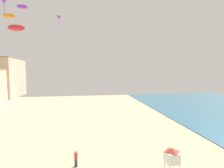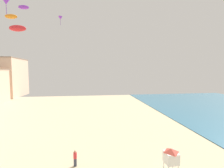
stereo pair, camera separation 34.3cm
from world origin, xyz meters
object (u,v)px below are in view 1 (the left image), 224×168
at_px(kite_flyer, 76,158).
at_px(kite_purple_parafoil, 22,7).
at_px(lifeguard_stand, 172,156).
at_px(kite_red_parafoil, 16,28).
at_px(kite_purple_delta_3, 4,1).
at_px(kite_purple_delta_2, 59,18).
at_px(kite_orange_parafoil, 9,16).

distance_m(kite_flyer, kite_purple_parafoil, 24.94).
bearing_deg(lifeguard_stand, kite_red_parafoil, 132.68).
xyz_separation_m(kite_flyer, kite_purple_delta_3, (-15.08, 19.56, 22.61)).
bearing_deg(kite_purple_delta_2, kite_red_parafoil, -102.21).
relative_size(kite_flyer, kite_purple_parafoil, 0.96).
distance_m(kite_red_parafoil, kite_purple_parafoil, 6.34).
height_order(kite_flyer, kite_purple_delta_3, kite_purple_delta_3).
height_order(lifeguard_stand, kite_orange_parafoil, kite_orange_parafoil).
xyz_separation_m(kite_orange_parafoil, kite_red_parafoil, (1.82, -2.27, -2.32)).
xyz_separation_m(kite_flyer, kite_orange_parafoil, (-10.31, 10.95, 16.91)).
bearing_deg(kite_purple_delta_2, kite_purple_delta_3, -158.72).
distance_m(kite_purple_delta_2, kite_purple_delta_3, 10.59).
relative_size(kite_purple_parafoil, kite_purple_delta_2, 0.83).
bearing_deg(kite_purple_parafoil, kite_purple_delta_3, 131.55).
distance_m(lifeguard_stand, kite_purple_parafoil, 29.99).
relative_size(kite_red_parafoil, kite_purple_parafoil, 1.34).
bearing_deg(kite_flyer, lifeguard_stand, -170.11).
distance_m(lifeguard_stand, kite_purple_delta_2, 35.79).
relative_size(kite_orange_parafoil, kite_purple_parafoil, 1.06).
bearing_deg(kite_purple_parafoil, kite_red_parafoil, -79.91).
xyz_separation_m(kite_purple_delta_2, kite_purple_delta_3, (-9.77, -3.81, 1.49)).
bearing_deg(kite_purple_delta_3, kite_orange_parafoil, -61.03).
height_order(lifeguard_stand, kite_purple_parafoil, kite_purple_parafoil).
bearing_deg(kite_purple_parafoil, kite_purple_delta_2, 69.15).
height_order(kite_red_parafoil, kite_purple_delta_2, kite_purple_delta_2).
bearing_deg(kite_purple_delta_2, kite_flyer, -77.20).
relative_size(kite_red_parafoil, kite_purple_delta_2, 1.11).
relative_size(kite_flyer, kite_purple_delta_2, 0.80).
height_order(kite_purple_parafoil, kite_purple_delta_2, kite_purple_delta_2).
bearing_deg(kite_purple_delta_3, kite_flyer, -52.37).
height_order(kite_orange_parafoil, kite_red_parafoil, kite_orange_parafoil).
height_order(kite_purple_delta_2, kite_purple_delta_3, kite_purple_delta_3).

